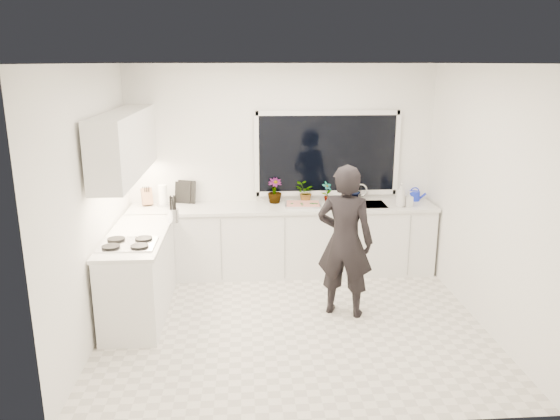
{
  "coord_description": "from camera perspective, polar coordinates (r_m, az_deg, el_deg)",
  "views": [
    {
      "loc": [
        -0.5,
        -5.34,
        2.71
      ],
      "look_at": [
        -0.11,
        0.4,
        1.15
      ],
      "focal_mm": 35.0,
      "sensor_mm": 36.0,
      "label": 1
    }
  ],
  "objects": [
    {
      "name": "stovetop",
      "position": [
        5.75,
        -15.63,
        -3.39
      ],
      "size": [
        0.56,
        0.48,
        0.03
      ],
      "primitive_type": "cube",
      "color": "black",
      "rests_on": "countertop_left"
    },
    {
      "name": "person",
      "position": [
        5.94,
        6.79,
        -3.26
      ],
      "size": [
        0.72,
        0.6,
        1.69
      ],
      "primitive_type": "imported",
      "rotation": [
        0.0,
        0.0,
        2.76
      ],
      "color": "black",
      "rests_on": "floor"
    },
    {
      "name": "picture_frame_large",
      "position": [
        7.26,
        -10.1,
        1.81
      ],
      "size": [
        0.22,
        0.09,
        0.28
      ],
      "primitive_type": "cube",
      "rotation": [
        0.0,
        0.0,
        -0.31
      ],
      "color": "black",
      "rests_on": "countertop_back"
    },
    {
      "name": "paper_towel_roll",
      "position": [
        7.16,
        -12.12,
        1.43
      ],
      "size": [
        0.13,
        0.13,
        0.26
      ],
      "primitive_type": "cylinder",
      "rotation": [
        0.0,
        0.0,
        0.23
      ],
      "color": "white",
      "rests_on": "countertop_back"
    },
    {
      "name": "soap_bottles",
      "position": [
        7.14,
        12.73,
        1.41
      ],
      "size": [
        0.23,
        0.15,
        0.31
      ],
      "color": "#D8BF66",
      "rests_on": "countertop_back"
    },
    {
      "name": "wall_left",
      "position": [
        5.71,
        -19.07,
        0.55
      ],
      "size": [
        0.02,
        3.5,
        2.7
      ],
      "primitive_type": "cube",
      "color": "white",
      "rests_on": "ground"
    },
    {
      "name": "window",
      "position": [
        7.24,
        4.94,
        5.91
      ],
      "size": [
        1.8,
        0.02,
        1.0
      ],
      "primitive_type": "cube",
      "color": "black",
      "rests_on": "wall_back"
    },
    {
      "name": "upper_cabinets",
      "position": [
        6.23,
        -15.88,
        6.67
      ],
      "size": [
        0.34,
        2.1,
        0.7
      ],
      "primitive_type": "cube",
      "color": "white",
      "rests_on": "wall_left"
    },
    {
      "name": "knife_block",
      "position": [
        7.24,
        -13.73,
        1.32
      ],
      "size": [
        0.16,
        0.14,
        0.22
      ],
      "primitive_type": "cube",
      "rotation": [
        0.0,
        0.0,
        0.36
      ],
      "color": "#9C7148",
      "rests_on": "countertop_back"
    },
    {
      "name": "pizza",
      "position": [
        7.03,
        2.42,
        0.67
      ],
      "size": [
        0.44,
        0.33,
        0.01
      ],
      "primitive_type": "cube",
      "rotation": [
        0.0,
        0.0,
        -0.07
      ],
      "color": "red",
      "rests_on": "pizza_tray"
    },
    {
      "name": "pizza_tray",
      "position": [
        7.03,
        2.42,
        0.54
      ],
      "size": [
        0.48,
        0.37,
        0.03
      ],
      "primitive_type": "cube",
      "rotation": [
        0.0,
        0.0,
        -0.07
      ],
      "color": "silver",
      "rests_on": "countertop_back"
    },
    {
      "name": "wall_back",
      "position": [
        7.25,
        0.16,
        4.36
      ],
      "size": [
        4.0,
        0.02,
        2.7
      ],
      "primitive_type": "cube",
      "color": "white",
      "rests_on": "ground"
    },
    {
      "name": "utensil_crock",
      "position": [
        6.43,
        -11.08,
        -0.55
      ],
      "size": [
        0.15,
        0.15,
        0.16
      ],
      "primitive_type": "cylinder",
      "rotation": [
        0.0,
        0.0,
        0.15
      ],
      "color": "silver",
      "rests_on": "countertop_left"
    },
    {
      "name": "base_cabinets_back",
      "position": [
        7.18,
        0.33,
        -3.26
      ],
      "size": [
        3.92,
        0.58,
        0.88
      ],
      "primitive_type": "cube",
      "color": "white",
      "rests_on": "floor"
    },
    {
      "name": "ceiling",
      "position": [
        5.36,
        1.54,
        15.16
      ],
      "size": [
        4.0,
        3.5,
        0.02
      ],
      "primitive_type": "cube",
      "color": "white",
      "rests_on": "wall_back"
    },
    {
      "name": "wall_right",
      "position": [
        6.06,
        20.75,
        1.19
      ],
      "size": [
        0.02,
        3.5,
        2.7
      ],
      "primitive_type": "cube",
      "color": "white",
      "rests_on": "ground"
    },
    {
      "name": "herb_plants",
      "position": [
        7.19,
        3.1,
        1.97
      ],
      "size": [
        1.27,
        0.23,
        0.33
      ],
      "color": "#26662D",
      "rests_on": "countertop_back"
    },
    {
      "name": "watering_can",
      "position": [
        7.51,
        13.88,
        1.46
      ],
      "size": [
        0.17,
        0.17,
        0.13
      ],
      "primitive_type": "cylinder",
      "rotation": [
        0.0,
        0.0,
        0.21
      ],
      "color": "#162AD6",
      "rests_on": "countertop_back"
    },
    {
      "name": "base_cabinets_left",
      "position": [
        6.24,
        -14.5,
        -6.68
      ],
      "size": [
        0.58,
        1.6,
        0.88
      ],
      "primitive_type": "cube",
      "color": "white",
      "rests_on": "floor"
    },
    {
      "name": "sink",
      "position": [
        7.2,
        8.69,
        0.2
      ],
      "size": [
        0.58,
        0.42,
        0.14
      ],
      "primitive_type": "cube",
      "color": "silver",
      "rests_on": "countertop_back"
    },
    {
      "name": "floor",
      "position": [
        6.01,
        1.35,
        -11.72
      ],
      "size": [
        4.0,
        3.5,
        0.02
      ],
      "primitive_type": "cube",
      "color": "beige",
      "rests_on": "ground"
    },
    {
      "name": "faucet",
      "position": [
        7.35,
        8.41,
        1.81
      ],
      "size": [
        0.03,
        0.03,
        0.22
      ],
      "primitive_type": "cylinder",
      "color": "silver",
      "rests_on": "countertop_back"
    },
    {
      "name": "picture_frame_small",
      "position": [
        7.26,
        -9.72,
        1.9
      ],
      "size": [
        0.24,
        0.11,
        0.3
      ],
      "primitive_type": "cube",
      "rotation": [
        0.0,
        0.0,
        -0.35
      ],
      "color": "black",
      "rests_on": "countertop_back"
    },
    {
      "name": "countertop_left",
      "position": [
        6.08,
        -14.78,
        -2.66
      ],
      "size": [
        0.62,
        1.6,
        0.04
      ],
      "primitive_type": "cube",
      "color": "silver",
      "rests_on": "base_cabinets_left"
    },
    {
      "name": "countertop_back",
      "position": [
        7.03,
        0.34,
        0.27
      ],
      "size": [
        3.94,
        0.62,
        0.04
      ],
      "primitive_type": "cube",
      "color": "silver",
      "rests_on": "base_cabinets_back"
    }
  ]
}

